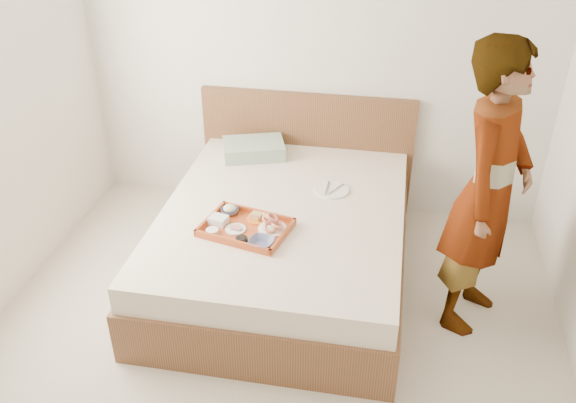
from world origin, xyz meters
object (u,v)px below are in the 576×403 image
(tray, at_px, (246,227))
(dinner_plate, at_px, (332,190))
(person, at_px, (489,192))
(bed, at_px, (283,242))

(tray, relative_size, dinner_plate, 2.16)
(dinner_plate, xyz_separation_m, person, (0.94, -0.47, 0.36))
(bed, relative_size, tray, 3.88)
(tray, distance_m, dinner_plate, 0.74)
(bed, bearing_deg, tray, -121.45)
(dinner_plate, bearing_deg, person, -26.46)
(tray, relative_size, person, 0.29)
(person, bearing_deg, tray, 118.11)
(bed, height_order, dinner_plate, dinner_plate)
(bed, xyz_separation_m, dinner_plate, (0.28, 0.29, 0.27))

